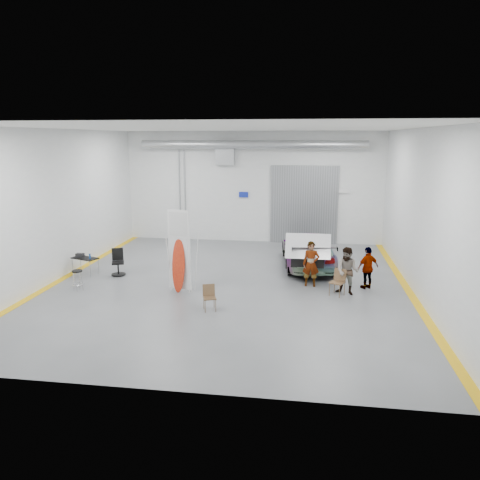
# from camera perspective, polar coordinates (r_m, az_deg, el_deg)

# --- Properties ---
(ground) EXTENTS (16.00, 16.00, 0.00)m
(ground) POSITION_cam_1_polar(r_m,az_deg,el_deg) (18.48, -1.39, -5.44)
(ground) COLOR #5B5D62
(ground) RESTS_ON ground
(room_shell) EXTENTS (14.02, 16.18, 6.01)m
(room_shell) POSITION_cam_1_polar(r_m,az_deg,el_deg) (19.81, 0.31, 7.82)
(room_shell) COLOR silver
(room_shell) RESTS_ON ground
(sedan_car) EXTENTS (2.67, 5.43, 1.52)m
(sedan_car) POSITION_cam_1_polar(r_m,az_deg,el_deg) (21.12, 8.27, -1.15)
(sedan_car) COLOR white
(sedan_car) RESTS_ON ground
(person_a) EXTENTS (0.65, 0.44, 1.77)m
(person_a) POSITION_cam_1_polar(r_m,az_deg,el_deg) (18.26, 8.65, -2.90)
(person_a) COLOR #89604B
(person_a) RESTS_ON ground
(person_b) EXTENTS (1.05, 0.94, 1.77)m
(person_b) POSITION_cam_1_polar(r_m,az_deg,el_deg) (17.56, 12.98, -3.70)
(person_b) COLOR slate
(person_b) RESTS_ON ground
(person_c) EXTENTS (1.01, 0.83, 1.63)m
(person_c) POSITION_cam_1_polar(r_m,az_deg,el_deg) (18.43, 15.31, -3.28)
(person_c) COLOR #A96F38
(person_c) RESTS_ON ground
(surfboard_display) EXTENTS (0.90, 0.44, 3.29)m
(surfboard_display) POSITION_cam_1_polar(r_m,az_deg,el_deg) (17.36, -7.24, -2.13)
(surfboard_display) COLOR white
(surfboard_display) RESTS_ON ground
(folding_chair_near) EXTENTS (0.52, 0.55, 0.86)m
(folding_chair_near) POSITION_cam_1_polar(r_m,az_deg,el_deg) (15.75, -3.71, -7.63)
(folding_chair_near) COLOR brown
(folding_chair_near) RESTS_ON ground
(folding_chair_far) EXTENTS (0.62, 0.67, 0.97)m
(folding_chair_far) POSITION_cam_1_polar(r_m,az_deg,el_deg) (17.49, 11.74, -5.70)
(folding_chair_far) COLOR brown
(folding_chair_far) RESTS_ON ground
(shop_stool) EXTENTS (0.40, 0.40, 0.79)m
(shop_stool) POSITION_cam_1_polar(r_m,az_deg,el_deg) (18.67, -19.17, -4.69)
(shop_stool) COLOR black
(shop_stool) RESTS_ON ground
(work_table) EXTENTS (1.24, 0.90, 0.91)m
(work_table) POSITION_cam_1_polar(r_m,az_deg,el_deg) (20.78, -18.53, -2.05)
(work_table) COLOR #96999E
(work_table) RESTS_ON ground
(office_chair) EXTENTS (0.63, 0.66, 1.10)m
(office_chair) POSITION_cam_1_polar(r_m,az_deg,el_deg) (20.25, -14.57, -2.81)
(office_chair) COLOR black
(office_chair) RESTS_ON ground
(trunk_lid) EXTENTS (1.77, 1.08, 0.04)m
(trunk_lid) POSITION_cam_1_polar(r_m,az_deg,el_deg) (18.64, 8.32, -0.50)
(trunk_lid) COLOR silver
(trunk_lid) RESTS_ON sedan_car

